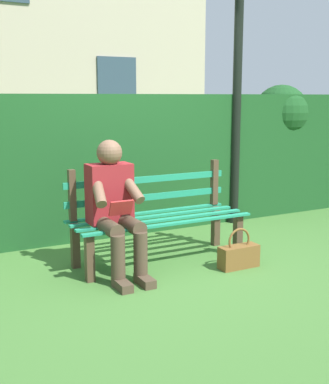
{
  "coord_description": "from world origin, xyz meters",
  "views": [
    {
      "loc": [
        2.02,
        3.97,
        1.52
      ],
      "look_at": [
        0.0,
        0.1,
        0.68
      ],
      "focal_mm": 46.46,
      "sensor_mm": 36.0,
      "label": 1
    }
  ],
  "objects": [
    {
      "name": "handbag",
      "position": [
        -0.55,
        0.49,
        0.12
      ],
      "size": [
        0.37,
        0.14,
        0.37
      ],
      "color": "brown",
      "rests_on": "ground"
    },
    {
      "name": "ground",
      "position": [
        0.0,
        0.0,
        0.0
      ],
      "size": [
        60.0,
        60.0,
        0.0
      ],
      "primitive_type": "plane",
      "color": "#3D6B2D"
    },
    {
      "name": "hedge_backdrop",
      "position": [
        -0.49,
        -1.33,
        0.81
      ],
      "size": [
        6.58,
        0.88,
        1.67
      ],
      "color": "#19471E",
      "rests_on": "ground"
    },
    {
      "name": "lamp_post",
      "position": [
        -1.5,
        -0.92,
        2.16
      ],
      "size": [
        0.26,
        0.26,
        3.72
      ],
      "color": "black",
      "rests_on": "ground"
    },
    {
      "name": "park_bench",
      "position": [
        0.0,
        -0.07,
        0.42
      ],
      "size": [
        1.66,
        0.55,
        0.89
      ],
      "color": "#4C3828",
      "rests_on": "ground"
    },
    {
      "name": "person_seated",
      "position": [
        0.48,
        0.1,
        0.61
      ],
      "size": [
        0.44,
        0.73,
        1.16
      ],
      "color": "maroon",
      "rests_on": "ground"
    }
  ]
}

